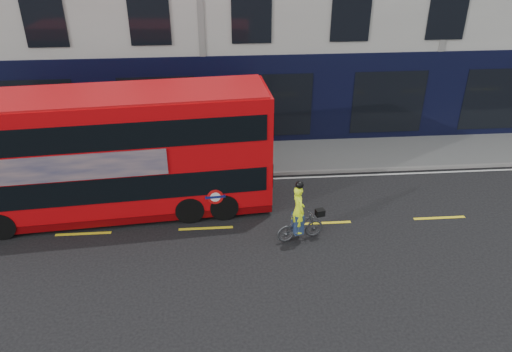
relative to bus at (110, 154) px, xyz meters
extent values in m
plane|color=black|center=(3.08, -2.85, -2.21)|extent=(120.00, 120.00, 0.00)
cube|color=slate|center=(3.08, 3.65, -2.15)|extent=(60.00, 3.00, 0.12)
cube|color=gray|center=(3.08, 2.15, -2.14)|extent=(60.00, 0.12, 0.13)
cube|color=black|center=(3.08, 5.13, -0.21)|extent=(50.00, 0.08, 4.00)
cube|color=silver|center=(3.08, 1.85, -2.21)|extent=(58.00, 0.10, 0.01)
cube|color=red|center=(-0.04, 0.00, 0.13)|extent=(10.79, 3.27, 3.82)
cube|color=#640406|center=(-0.04, 0.00, -1.92)|extent=(10.79, 3.22, 0.29)
cube|color=black|center=(-0.04, 0.00, -0.71)|extent=(10.37, 3.28, 0.87)
cube|color=black|center=(-0.04, 0.00, 1.12)|extent=(10.37, 3.28, 0.87)
cube|color=#A60B0E|center=(-0.04, 0.00, 2.06)|extent=(10.57, 3.16, 0.08)
cube|color=black|center=(5.28, 0.43, -0.71)|extent=(0.22, 2.17, 0.87)
cube|color=black|center=(5.28, 0.43, 1.12)|extent=(0.22, 2.17, 0.87)
cube|color=tan|center=(-0.90, -1.31, 0.21)|extent=(5.78, 0.51, 0.87)
cylinder|color=red|center=(3.43, -0.96, -1.24)|extent=(0.54, 0.06, 0.54)
cylinder|color=white|center=(3.43, -0.97, -1.24)|extent=(0.35, 0.05, 0.35)
cube|color=#0C1459|center=(3.43, -0.97, -1.24)|extent=(0.68, 0.07, 0.09)
cylinder|color=black|center=(3.62, 0.30, -1.73)|extent=(1.16, 2.54, 0.97)
cylinder|color=black|center=(2.46, 0.20, -1.73)|extent=(1.16, 2.54, 0.97)
cylinder|color=black|center=(-3.51, -0.28, -1.73)|extent=(1.16, 2.54, 0.97)
imported|color=#46484B|center=(6.10, -2.18, -1.74)|extent=(1.63, 0.82, 0.94)
imported|color=#DFFE19|center=(6.01, -2.20, -1.06)|extent=(0.52, 0.66, 1.61)
cube|color=black|center=(6.74, -2.01, -1.34)|extent=(0.32, 0.28, 0.21)
cube|color=navy|center=(6.01, -2.20, -1.58)|extent=(0.38, 0.43, 0.68)
sphere|color=black|center=(6.01, -2.20, -0.18)|extent=(0.25, 0.25, 0.25)
camera|label=1|loc=(3.67, -15.12, 7.33)|focal=35.00mm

